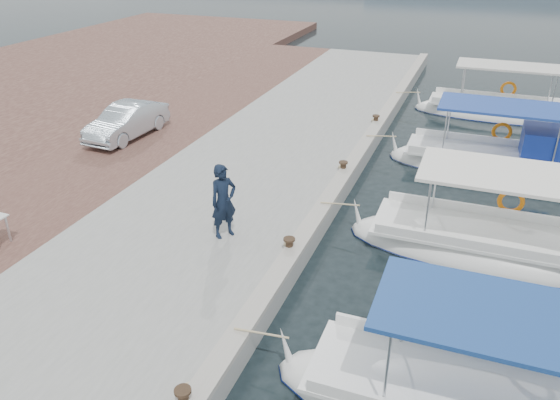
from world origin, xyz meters
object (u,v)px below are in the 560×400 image
at_px(fishing_caique_c, 492,249).
at_px(parked_car, 127,121).
at_px(fishing_caique_d, 491,164).
at_px(fishing_caique_e, 497,114).
at_px(fisherman, 224,201).

bearing_deg(fishing_caique_c, parked_car, 167.04).
height_order(fishing_caique_d, fishing_caique_e, same).
height_order(fishing_caique_d, fisherman, fisherman).
relative_size(fishing_caique_c, parked_car, 2.01).
relative_size(fishing_caique_c, fishing_caique_e, 1.02).
bearing_deg(fishing_caique_c, fishing_caique_e, 90.36).
xyz_separation_m(fisherman, parked_car, (-6.43, 5.21, -0.35)).
xyz_separation_m(fishing_caique_d, fishing_caique_e, (0.10, 6.15, -0.07)).
relative_size(fisherman, parked_car, 0.52).
bearing_deg(fishing_caique_d, parked_car, -167.57).
relative_size(fishing_caique_e, parked_car, 1.96).
xyz_separation_m(fishing_caique_c, parked_car, (-12.71, 2.93, 0.97)).
bearing_deg(parked_car, fishing_caique_c, -9.69).
bearing_deg(fishing_caique_e, fisherman, -113.73).
relative_size(fishing_caique_c, fisherman, 3.84).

